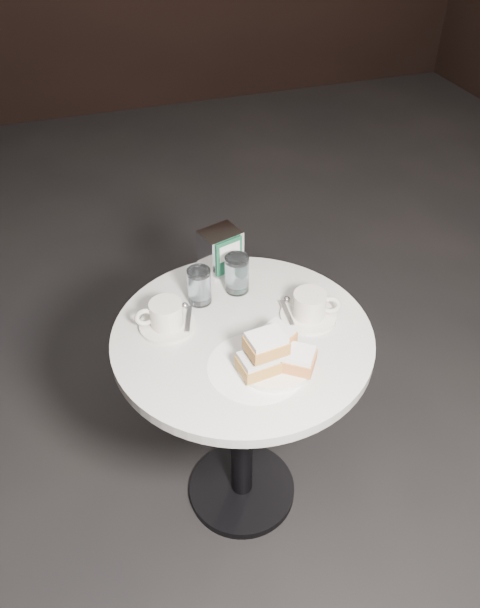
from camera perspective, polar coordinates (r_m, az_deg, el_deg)
name	(u,v)px	position (r m, az deg, el deg)	size (l,w,h in m)	color
ground	(242,491)	(2.15, 0.18, -17.53)	(7.00, 7.00, 0.00)	black
cafe_table	(242,384)	(1.72, 0.21, -7.67)	(0.70, 0.70, 0.74)	black
sugar_spill	(257,367)	(1.49, 1.60, -6.06)	(0.25, 0.25, 0.00)	white
beignet_plate	(274,355)	(1.46, 3.27, -4.88)	(0.22, 0.22, 0.12)	white
coffee_cup_left	(166,317)	(1.59, -7.14, -1.22)	(0.17, 0.16, 0.08)	silver
coffee_cup_right	(310,307)	(1.61, 6.72, -0.32)	(0.20, 0.20, 0.08)	white
water_glass_left	(199,286)	(1.65, -3.93, 1.70)	(0.08, 0.08, 0.11)	white
water_glass_right	(237,274)	(1.69, -0.30, 2.88)	(0.07, 0.07, 0.11)	silver
napkin_dispenser	(221,250)	(1.76, -1.88, 5.18)	(0.13, 0.12, 0.13)	white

